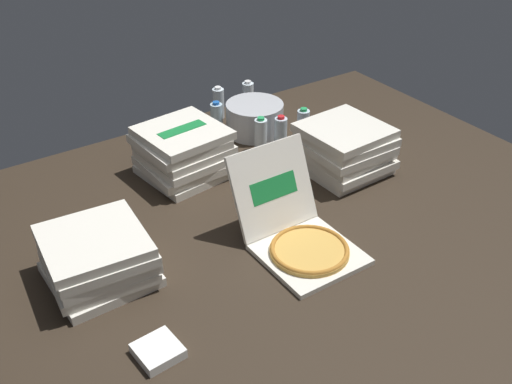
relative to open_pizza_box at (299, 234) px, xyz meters
The scene contains 13 objects.
ground_plane 0.21m from the open_pizza_box, 101.31° to the left, with size 3.20×2.40×0.02m, color #2D2319.
open_pizza_box is the anchor object (origin of this frame).
pizza_stack_left_near 0.83m from the open_pizza_box, 159.92° to the left, with size 0.43×0.43×0.21m.
pizza_stack_center_near 0.83m from the open_pizza_box, 97.84° to the left, with size 0.44×0.44×0.25m.
pizza_stack_center_far 0.71m from the open_pizza_box, 33.60° to the left, with size 0.42×0.42×0.25m.
ice_bucket 1.10m from the open_pizza_box, 66.04° to the left, with size 0.33×0.33×0.18m, color #B7BABF.
water_bottle_0 1.38m from the open_pizza_box, 65.68° to the left, with size 0.07×0.07×0.20m.
water_bottle_1 0.89m from the open_pizza_box, 59.17° to the left, with size 0.07×0.07×0.20m.
water_bottle_2 1.14m from the open_pizza_box, 76.95° to the left, with size 0.07×0.07×0.20m.
water_bottle_3 0.88m from the open_pizza_box, 66.30° to the left, with size 0.07×0.07×0.20m.
water_bottle_4 1.34m from the open_pizza_box, 73.76° to the left, with size 0.07×0.07×0.20m.
water_bottle_5 0.98m from the open_pizza_box, 51.41° to the left, with size 0.07×0.07×0.20m.
napkin_pile 0.80m from the open_pizza_box, 164.96° to the right, with size 0.15×0.15×0.04m, color white.
Camera 1 is at (-1.27, -1.81, 1.63)m, focal length 42.83 mm.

